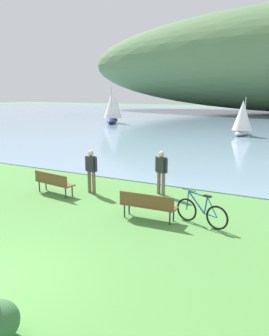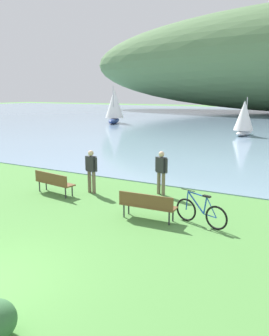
% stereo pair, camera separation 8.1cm
% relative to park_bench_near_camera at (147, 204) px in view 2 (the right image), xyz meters
% --- Properties ---
extents(park_bench_near_camera, '(1.82, 0.57, 0.88)m').
position_rel_park_bench_near_camera_xyz_m(park_bench_near_camera, '(0.00, 0.00, 0.00)').
color(park_bench_near_camera, brown).
rests_on(park_bench_near_camera, ground).
extents(park_bench_further_along, '(1.85, 0.72, 0.88)m').
position_rel_park_bench_near_camera_xyz_m(park_bench_further_along, '(-4.44, 0.74, 0.00)').
color(park_bench_further_along, brown).
rests_on(park_bench_further_along, ground).
extents(bicycle_leaning_near_bench, '(1.73, 0.48, 1.01)m').
position_rel_park_bench_near_camera_xyz_m(bicycle_leaning_near_bench, '(1.59, 0.41, -0.12)').
color(bicycle_leaning_near_bench, black).
rests_on(bicycle_leaning_near_bench, ground).
extents(person_at_shoreline, '(0.58, 0.33, 1.71)m').
position_rel_park_bench_near_camera_xyz_m(person_at_shoreline, '(-0.77, 2.74, 0.46)').
color(person_at_shoreline, '#72604C').
rests_on(person_at_shoreline, ground).
extents(person_on_the_grass, '(0.61, 0.27, 1.71)m').
position_rel_park_bench_near_camera_xyz_m(person_on_the_grass, '(-3.27, 1.62, 0.46)').
color(person_on_the_grass, '#72604C').
rests_on(person_on_the_grass, ground).
extents(sailboat_toward_hillside, '(2.98, 4.05, 4.59)m').
position_rel_park_bench_near_camera_xyz_m(sailboat_toward_hillside, '(-18.87, 28.27, 1.68)').
color(sailboat_toward_hillside, navy).
rests_on(sailboat_toward_hillside, bay_water).
extents(sailboat_far_off, '(2.03, 3.03, 3.44)m').
position_rel_park_bench_near_camera_xyz_m(sailboat_far_off, '(-1.81, 22.87, 1.14)').
color(sailboat_far_off, white).
rests_on(sailboat_far_off, bay_water).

